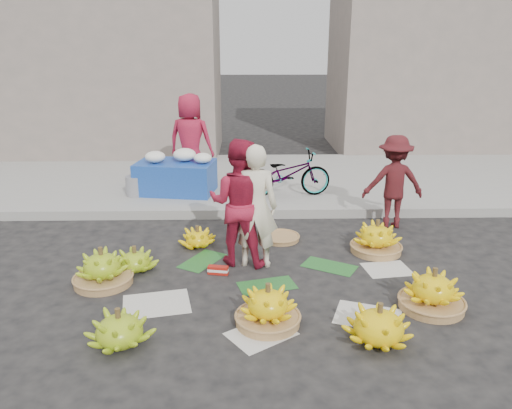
{
  "coord_description": "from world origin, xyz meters",
  "views": [
    {
      "loc": [
        -0.34,
        -5.36,
        2.66
      ],
      "look_at": [
        -0.21,
        0.67,
        0.7
      ],
      "focal_mm": 35.0,
      "sensor_mm": 36.0,
      "label": 1
    }
  ],
  "objects_px": {
    "vendor_cream": "(255,207)",
    "flower_table": "(176,175)",
    "banana_bunch_0": "(102,268)",
    "bicycle": "(287,174)",
    "banana_bunch_4": "(433,291)"
  },
  "relations": [
    {
      "from": "flower_table",
      "to": "bicycle",
      "type": "relative_size",
      "value": 0.95
    },
    {
      "from": "banana_bunch_0",
      "to": "bicycle",
      "type": "bearing_deg",
      "value": 52.03
    },
    {
      "from": "banana_bunch_0",
      "to": "bicycle",
      "type": "xyz_separation_m",
      "value": [
        2.37,
        3.04,
        0.32
      ]
    },
    {
      "from": "vendor_cream",
      "to": "flower_table",
      "type": "bearing_deg",
      "value": -58.71
    },
    {
      "from": "banana_bunch_0",
      "to": "vendor_cream",
      "type": "bearing_deg",
      "value": 15.46
    },
    {
      "from": "banana_bunch_0",
      "to": "flower_table",
      "type": "distance_m",
      "value": 3.35
    },
    {
      "from": "vendor_cream",
      "to": "flower_table",
      "type": "xyz_separation_m",
      "value": [
        -1.34,
        2.83,
        -0.33
      ]
    },
    {
      "from": "banana_bunch_0",
      "to": "flower_table",
      "type": "xyz_separation_m",
      "value": [
        0.43,
        3.32,
        0.24
      ]
    },
    {
      "from": "banana_bunch_0",
      "to": "vendor_cream",
      "type": "xyz_separation_m",
      "value": [
        1.76,
        0.49,
        0.57
      ]
    },
    {
      "from": "vendor_cream",
      "to": "banana_bunch_0",
      "type": "bearing_deg",
      "value": 21.46
    },
    {
      "from": "bicycle",
      "to": "vendor_cream",
      "type": "bearing_deg",
      "value": 157.46
    },
    {
      "from": "vendor_cream",
      "to": "flower_table",
      "type": "height_order",
      "value": "vendor_cream"
    },
    {
      "from": "banana_bunch_4",
      "to": "bicycle",
      "type": "height_order",
      "value": "bicycle"
    },
    {
      "from": "banana_bunch_4",
      "to": "flower_table",
      "type": "relative_size",
      "value": 0.53
    },
    {
      "from": "banana_bunch_0",
      "to": "bicycle",
      "type": "distance_m",
      "value": 3.87
    }
  ]
}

